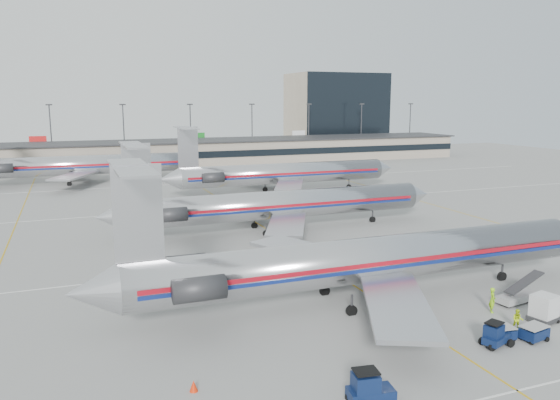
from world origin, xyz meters
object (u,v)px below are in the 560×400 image
belt_loader (518,295)px  uld_container (544,308)px  tug_center (495,335)px  jet_second_row (274,205)px  jet_foreground (360,260)px

belt_loader → uld_container: bearing=-116.5°
tug_center → uld_container: bearing=-3.4°
tug_center → uld_container: size_ratio=1.04×
jet_second_row → belt_loader: 31.93m
belt_loader → tug_center: bearing=-151.8°
jet_foreground → belt_loader: size_ratio=10.21×
jet_foreground → jet_second_row: 25.48m
tug_center → uld_container: (6.32, 2.00, 0.25)m
jet_foreground → jet_second_row: jet_foreground is taller
jet_second_row → tug_center: (2.23, -35.95, -2.56)m
tug_center → belt_loader: belt_loader is taller
jet_foreground → uld_container: (10.66, -8.56, -2.45)m
jet_foreground → uld_container: bearing=-38.8°
jet_second_row → belt_loader: jet_second_row is taller
uld_container → belt_loader: size_ratio=0.50×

